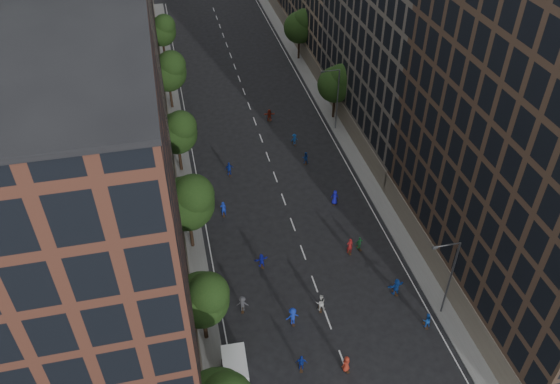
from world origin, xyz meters
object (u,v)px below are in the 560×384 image
(streetlamp_near, at_px, (449,275))
(skater_2, at_px, (427,321))
(streetlamp_far, at_px, (336,96))
(cargo_van, at_px, (236,374))

(streetlamp_near, distance_m, skater_2, 4.89)
(streetlamp_far, distance_m, cargo_van, 41.20)
(skater_2, bearing_deg, streetlamp_far, -91.08)
(streetlamp_far, relative_size, skater_2, 5.61)
(streetlamp_near, bearing_deg, streetlamp_far, 90.00)
(skater_2, bearing_deg, streetlamp_near, -145.58)
(cargo_van, xyz_separation_m, skater_2, (17.79, 1.81, -0.45))
(cargo_van, distance_m, skater_2, 17.89)
(streetlamp_far, bearing_deg, cargo_van, -118.64)
(streetlamp_near, xyz_separation_m, streetlamp_far, (0.00, 33.00, 0.00))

